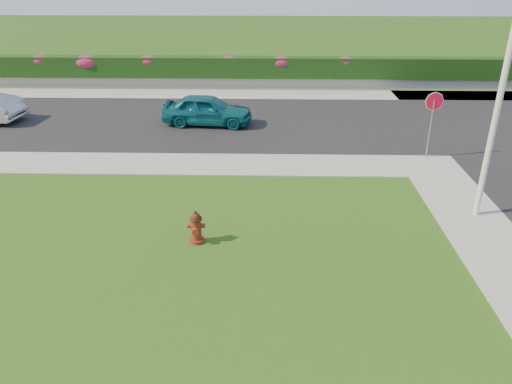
{
  "coord_description": "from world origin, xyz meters",
  "views": [
    {
      "loc": [
        1.29,
        -7.26,
        6.57
      ],
      "look_at": [
        1.0,
        4.85,
        0.9
      ],
      "focal_mm": 35.0,
      "sensor_mm": 36.0,
      "label": 1
    }
  ],
  "objects_px": {
    "stop_sign": "(433,110)",
    "utility_pole": "(498,104)",
    "fire_hydrant": "(196,228)",
    "sedan_teal": "(207,110)"
  },
  "relations": [
    {
      "from": "sedan_teal",
      "to": "stop_sign",
      "type": "xyz_separation_m",
      "value": [
        8.37,
        -3.76,
        1.11
      ]
    },
    {
      "from": "sedan_teal",
      "to": "stop_sign",
      "type": "distance_m",
      "value": 9.24
    },
    {
      "from": "stop_sign",
      "to": "utility_pole",
      "type": "bearing_deg",
      "value": -69.73
    },
    {
      "from": "utility_pole",
      "to": "stop_sign",
      "type": "relative_size",
      "value": 2.63
    },
    {
      "from": "sedan_teal",
      "to": "utility_pole",
      "type": "bearing_deg",
      "value": -129.06
    },
    {
      "from": "fire_hydrant",
      "to": "sedan_teal",
      "type": "distance_m",
      "value": 9.9
    },
    {
      "from": "utility_pole",
      "to": "stop_sign",
      "type": "distance_m",
      "value": 4.68
    },
    {
      "from": "sedan_teal",
      "to": "utility_pole",
      "type": "relative_size",
      "value": 0.6
    },
    {
      "from": "stop_sign",
      "to": "fire_hydrant",
      "type": "bearing_deg",
      "value": -122.38
    },
    {
      "from": "fire_hydrant",
      "to": "stop_sign",
      "type": "distance_m",
      "value": 9.8
    }
  ]
}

